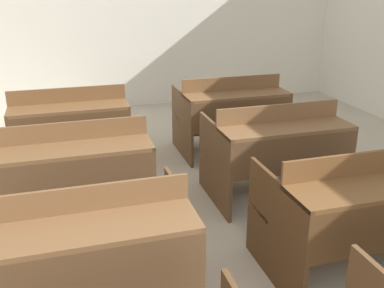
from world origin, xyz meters
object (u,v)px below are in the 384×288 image
(bench_third_left, at_px, (76,171))
(bench_back_right, at_px, (231,112))
(bench_back_left, at_px, (71,127))
(bench_third_right, at_px, (275,148))
(bench_second_left, at_px, (88,251))
(bench_second_right, at_px, (355,209))

(bench_third_left, bearing_deg, bench_back_right, 33.67)
(bench_back_left, bearing_deg, bench_third_right, -33.86)
(bench_back_left, relative_size, bench_back_right, 1.00)
(bench_third_left, distance_m, bench_third_right, 1.73)
(bench_third_left, xyz_separation_m, bench_third_right, (1.73, -0.00, 0.00))
(bench_third_right, bearing_deg, bench_back_right, 88.68)
(bench_second_left, bearing_deg, bench_third_right, 33.90)
(bench_second_left, distance_m, bench_second_right, 1.73)
(bench_second_left, relative_size, bench_third_right, 1.00)
(bench_second_right, bearing_deg, bench_second_left, 179.83)
(bench_second_right, bearing_deg, bench_back_right, 89.42)
(bench_third_left, bearing_deg, bench_back_left, 89.88)
(bench_back_left, bearing_deg, bench_back_right, 0.50)
(bench_second_left, distance_m, bench_third_right, 2.08)
(bench_back_left, bearing_deg, bench_third_left, -90.12)
(bench_second_left, height_order, bench_second_right, same)
(bench_second_left, xyz_separation_m, bench_back_right, (1.75, 2.34, 0.00))
(bench_second_left, height_order, bench_back_right, same)
(bench_third_right, distance_m, bench_back_left, 2.08)
(bench_second_right, distance_m, bench_third_right, 1.16)
(bench_second_left, bearing_deg, bench_third_left, 90.28)
(bench_second_left, bearing_deg, bench_back_right, 53.11)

